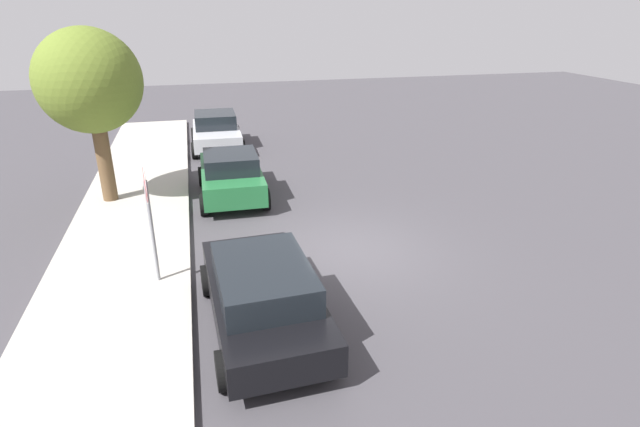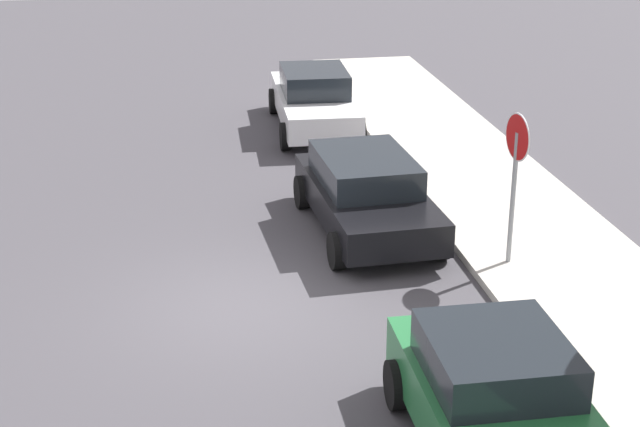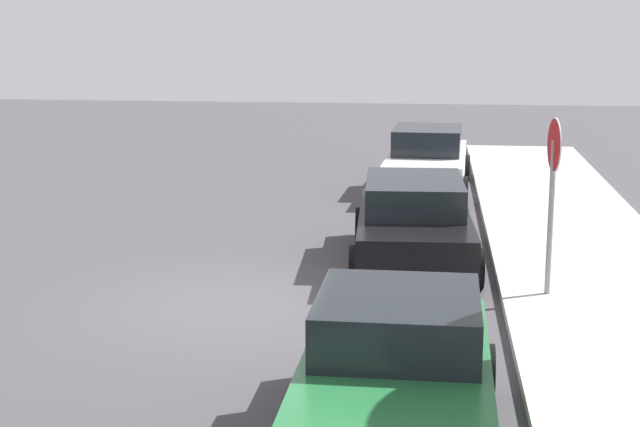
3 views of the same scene
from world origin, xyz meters
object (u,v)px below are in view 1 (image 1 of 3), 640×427
(parked_car_black, at_px, (263,293))
(parked_car_green, at_px, (231,175))
(stop_sign, at_px, (148,205))
(parked_car_silver, at_px, (216,131))
(street_tree_near_corner, at_px, (89,83))

(parked_car_black, xyz_separation_m, parked_car_green, (7.04, -0.03, 0.02))
(stop_sign, bearing_deg, parked_car_silver, -9.64)
(stop_sign, distance_m, parked_car_black, 3.05)
(street_tree_near_corner, bearing_deg, parked_car_green, -94.18)
(stop_sign, xyz_separation_m, parked_car_black, (-2.06, -1.96, -1.12))
(stop_sign, bearing_deg, parked_car_green, -21.74)
(parked_car_green, bearing_deg, stop_sign, 158.26)
(stop_sign, xyz_separation_m, street_tree_near_corner, (5.25, 1.64, 1.75))
(parked_car_silver, xyz_separation_m, street_tree_near_corner, (-5.85, 3.53, 2.85))
(stop_sign, height_order, parked_car_green, stop_sign)
(parked_car_green, bearing_deg, parked_car_black, 179.79)
(parked_car_black, xyz_separation_m, parked_car_silver, (13.16, 0.08, 0.01))
(street_tree_near_corner, bearing_deg, stop_sign, -162.64)
(parked_car_green, height_order, parked_car_silver, parked_car_green)
(parked_car_black, relative_size, street_tree_near_corner, 0.85)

